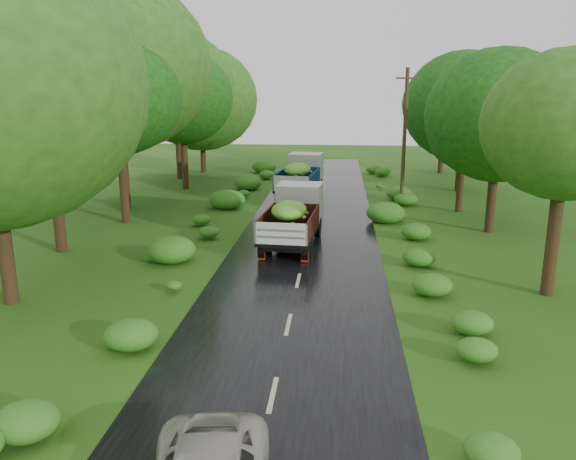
# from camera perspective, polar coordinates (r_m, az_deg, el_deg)

# --- Properties ---
(ground) EXTENTS (120.00, 120.00, 0.00)m
(ground) POSITION_cam_1_polar(r_m,az_deg,el_deg) (13.52, -1.56, -16.43)
(ground) COLOR #1E4C10
(ground) RESTS_ON ground
(road) EXTENTS (6.50, 80.00, 0.02)m
(road) POSITION_cam_1_polar(r_m,az_deg,el_deg) (17.98, 0.33, -8.31)
(road) COLOR black
(road) RESTS_ON ground
(road_lines) EXTENTS (0.12, 69.60, 0.00)m
(road_lines) POSITION_cam_1_polar(r_m,az_deg,el_deg) (18.90, 0.59, -7.13)
(road_lines) COLOR #BFB78C
(road_lines) RESTS_ON road
(truck_near) EXTENTS (2.55, 6.09, 2.50)m
(truck_near) POSITION_cam_1_polar(r_m,az_deg,el_deg) (25.20, 0.59, 1.62)
(truck_near) COLOR black
(truck_near) RESTS_ON ground
(truck_far) EXTENTS (2.89, 6.49, 2.64)m
(truck_far) POSITION_cam_1_polar(r_m,az_deg,el_deg) (36.72, 1.35, 5.71)
(truck_far) COLOR black
(truck_far) RESTS_ON ground
(utility_pole) EXTENTS (1.34, 0.65, 8.08)m
(utility_pole) POSITION_cam_1_polar(r_m,az_deg,el_deg) (34.14, 11.75, 9.29)
(utility_pole) COLOR #382616
(utility_pole) RESTS_ON ground
(trees_left) EXTENTS (6.43, 34.37, 10.25)m
(trees_left) POSITION_cam_1_polar(r_m,az_deg,el_deg) (34.69, -14.87, 13.74)
(trees_left) COLOR black
(trees_left) RESTS_ON ground
(trees_right) EXTENTS (4.86, 32.65, 7.56)m
(trees_right) POSITION_cam_1_polar(r_m,az_deg,el_deg) (35.70, 18.27, 11.26)
(trees_right) COLOR black
(trees_right) RESTS_ON ground
(shrubs) EXTENTS (11.90, 44.00, 0.70)m
(shrubs) POSITION_cam_1_polar(r_m,az_deg,el_deg) (26.41, 2.01, -0.17)
(shrubs) COLOR #2B6B19
(shrubs) RESTS_ON ground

